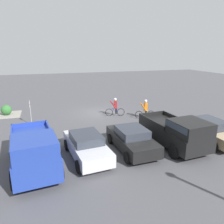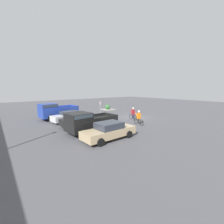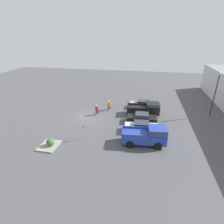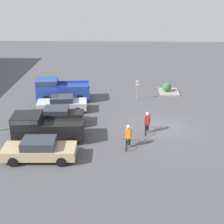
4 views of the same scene
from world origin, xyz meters
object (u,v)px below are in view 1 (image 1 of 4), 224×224
Objects in this scene: sedan_2 at (86,145)px; cyclist_0 at (115,107)px; pickup_truck_0 at (177,131)px; sedan_0 at (209,130)px; pickup_truck_1 at (34,150)px; sedan_1 at (132,139)px; shrub at (6,110)px; cyclist_1 at (145,109)px; fire_lane_sign at (30,110)px.

cyclist_0 reaches higher than sedan_2.
cyclist_0 is (1.47, -7.73, -0.20)m from pickup_truck_0.
cyclist_0 is (4.24, -7.35, 0.14)m from sedan_0.
cyclist_0 is at bearing -130.69° from pickup_truck_1.
sedan_0 is 1.10× the size of sedan_1.
sedan_2 is 4.91× the size of shrub.
pickup_truck_1 reaches higher than cyclist_1.
pickup_truck_1 reaches higher than pickup_truck_0.
shrub is at bearing -75.92° from pickup_truck_1.
sedan_0 is 13.54m from fire_lane_sign.
cyclist_1 is at bearing 147.44° from cyclist_0.
sedan_2 is at bearing 60.44° from cyclist_0.
cyclist_1 is 9.80m from fire_lane_sign.
cyclist_0 is at bearing -79.22° from pickup_truck_0.
sedan_1 is 0.83× the size of pickup_truck_1.
sedan_1 is 2.45× the size of cyclist_0.
cyclist_1 reaches higher than sedan_1.
sedan_2 is at bearing 41.82° from cyclist_1.
pickup_truck_0 is 8.40m from pickup_truck_1.
sedan_0 is at bearing -176.44° from pickup_truck_1.
pickup_truck_1 is 11.24m from shrub.
fire_lane_sign is at bearing -6.34° from cyclist_1.
sedan_2 is 8.43m from cyclist_0.
cyclist_1 is 12.77m from shrub.
fire_lane_sign reaches higher than shrub.
cyclist_0 is 10.06m from shrub.
fire_lane_sign is (9.74, -1.08, 0.38)m from cyclist_1.
sedan_1 is at bearing 131.36° from fire_lane_sign.
cyclist_1 reaches higher than shrub.
sedan_1 is 2.80m from sedan_2.
cyclist_0 is 1.01× the size of cyclist_1.
pickup_truck_0 is at bearing 136.48° from shrub.
sedan_0 is 8.40m from sedan_2.
cyclist_0 is 2.79m from cyclist_1.
sedan_1 is (2.83, -0.46, -0.34)m from pickup_truck_0.
sedan_2 is 2.57× the size of cyclist_1.
fire_lane_sign reaches higher than cyclist_0.
fire_lane_sign reaches higher than pickup_truck_0.
fire_lane_sign is 4.03m from shrub.
pickup_truck_0 is at bearing 100.78° from cyclist_0.
sedan_1 is 6.85m from cyclist_1.
sedan_0 is 0.91× the size of pickup_truck_1.
sedan_1 is (5.60, -0.09, 0.00)m from sedan_0.
cyclist_0 is at bearing -32.56° from cyclist_1.
sedan_1 is at bearing 129.39° from shrub.
pickup_truck_0 is 1.15× the size of sedan_2.
cyclist_0 reaches higher than sedan_0.
shrub is (2.27, -3.26, -0.65)m from fire_lane_sign.
pickup_truck_1 is 11.36m from cyclist_1.
sedan_2 is 7.64m from fire_lane_sign.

